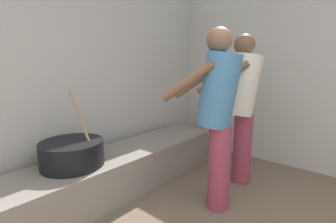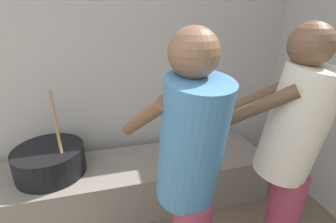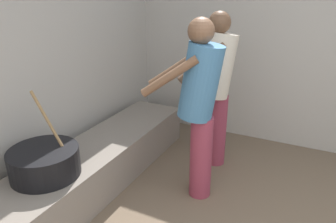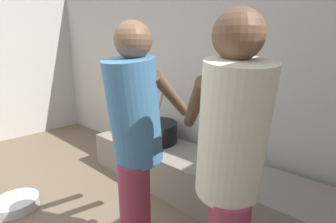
# 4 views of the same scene
# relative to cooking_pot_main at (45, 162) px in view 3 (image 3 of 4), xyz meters

# --- Properties ---
(hearth_ledge) EXTENTS (2.58, 0.60, 0.41)m
(hearth_ledge) POSITION_rel_cooking_pot_main_xyz_m (0.58, -0.04, -0.32)
(hearth_ledge) COLOR slate
(hearth_ledge) RESTS_ON ground_plane
(cooking_pot_main) EXTENTS (0.55, 0.55, 0.68)m
(cooking_pot_main) POSITION_rel_cooking_pot_main_xyz_m (0.00, 0.00, 0.00)
(cooking_pot_main) COLOR black
(cooking_pot_main) RESTS_ON hearth_ledge
(cook_in_cream_shirt) EXTENTS (0.70, 0.70, 1.63)m
(cook_in_cream_shirt) POSITION_rel_cooking_pot_main_xyz_m (1.46, -0.93, 0.41)
(cook_in_cream_shirt) COLOR #8C3347
(cook_in_cream_shirt) RESTS_ON ground_plane
(cook_in_blue_shirt) EXTENTS (0.49, 0.73, 1.62)m
(cook_in_blue_shirt) POSITION_rel_cooking_pot_main_xyz_m (0.85, -0.97, 0.40)
(cook_in_blue_shirt) COLOR #8C3347
(cook_in_blue_shirt) RESTS_ON ground_plane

